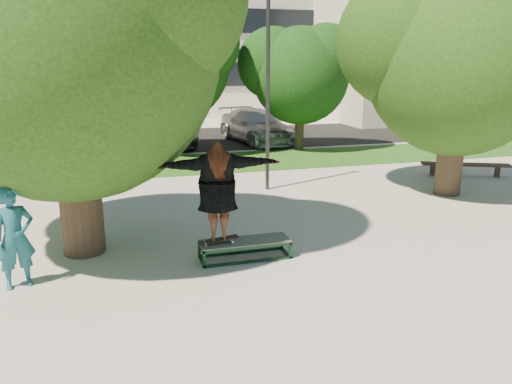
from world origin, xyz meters
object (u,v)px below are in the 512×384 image
object	(u,v)px
bystander	(15,238)
car_silver_b	(256,126)
car_silver_a	(10,136)
tree_right	(456,52)
grind_box	(245,249)
car_dark	(100,127)
tree_left	(60,29)
bench	(465,165)
lamppost	(268,85)
car_grey	(157,130)

from	to	relation	value
bystander	car_silver_b	bearing A→B (deg)	39.22
bystander	car_silver_a	xyz separation A→B (m)	(-2.49, 14.18, -0.11)
tree_right	grind_box	xyz separation A→B (m)	(-7.01, -3.32, -3.90)
car_silver_a	car_dark	xyz separation A→B (m)	(3.63, 1.78, 0.01)
tree_left	tree_right	size ratio (longest dim) A/B	1.09
car_dark	tree_right	bearing A→B (deg)	-42.65
bench	car_silver_b	distance (m)	10.44
tree_right	bystander	world-z (taller)	tree_right
grind_box	car_silver_b	bearing A→B (deg)	73.21
lamppost	bystander	size ratio (longest dim) A/B	3.39
grind_box	tree_right	bearing A→B (deg)	25.38
car_dark	car_silver_b	xyz separation A→B (m)	(7.32, -1.44, -0.01)
tree_left	grind_box	bearing A→B (deg)	-22.60
lamppost	bystander	distance (m)	8.54
bystander	car_silver_a	bearing A→B (deg)	79.43
car_silver_a	car_dark	bearing A→B (deg)	29.00
grind_box	car_silver_b	distance (m)	15.01
bench	car_silver_a	world-z (taller)	car_silver_a
bench	car_grey	world-z (taller)	car_grey
tree_left	lamppost	size ratio (longest dim) A/B	1.16
tree_right	car_silver_b	xyz separation A→B (m)	(-2.67, 11.03, -3.30)
tree_left	bystander	bearing A→B (deg)	-121.82
lamppost	tree_right	bearing A→B (deg)	-21.28
bench	car_silver_b	bearing A→B (deg)	141.28
bench	car_grey	size ratio (longest dim) A/B	0.51
grind_box	car_dark	xyz separation A→B (m)	(-2.99, 15.80, 0.61)
grind_box	car_silver_a	bearing A→B (deg)	115.29
bystander	bench	distance (m)	14.33
tree_right	grind_box	size ratio (longest dim) A/B	3.62
grind_box	car_dark	bearing A→B (deg)	100.73
car_dark	car_silver_b	size ratio (longest dim) A/B	0.90
car_grey	tree_right	bearing A→B (deg)	-67.16
car_silver_a	car_grey	size ratio (longest dim) A/B	0.84
tree_left	bench	size ratio (longest dim) A/B	2.51
car_grey	lamppost	bearing A→B (deg)	-85.65
car_dark	car_grey	world-z (taller)	car_dark
car_dark	car_silver_a	bearing A→B (deg)	-145.22
lamppost	car_silver_a	bearing A→B (deg)	134.79
grind_box	tree_left	bearing A→B (deg)	157.40
tree_right	car_grey	xyz separation A→B (m)	(-7.44, 11.09, -3.32)
bystander	bench	xyz separation A→B (m)	(13.32, 5.28, -0.53)
lamppost	car_dark	world-z (taller)	lamppost
tree_left	car_dark	distance (m)	14.91
tree_right	car_silver_b	distance (m)	11.82
tree_left	bench	xyz separation A→B (m)	(12.39, 3.79, -4.05)
bench	car_dark	size ratio (longest dim) A/B	0.58
car_grey	car_silver_b	xyz separation A→B (m)	(4.76, -0.06, 0.02)
lamppost	bystander	bearing A→B (deg)	-139.03
tree_right	car_silver_a	distance (m)	17.63
tree_left	car_dark	world-z (taller)	tree_left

